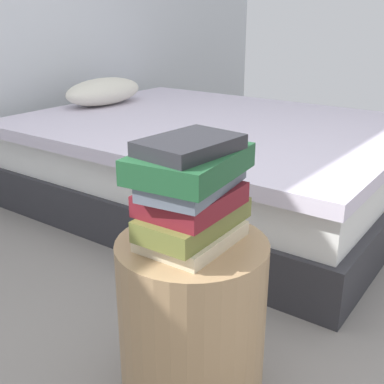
{
  "coord_description": "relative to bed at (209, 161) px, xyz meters",
  "views": [
    {
      "loc": [
        -0.85,
        -0.64,
        1.01
      ],
      "look_at": [
        0.0,
        0.0,
        0.61
      ],
      "focal_mm": 45.14,
      "sensor_mm": 36.0,
      "label": 1
    }
  ],
  "objects": [
    {
      "name": "book_maroon",
      "position": [
        -1.23,
        -0.81,
        0.35
      ],
      "size": [
        0.25,
        0.19,
        0.05
      ],
      "primitive_type": "cube",
      "rotation": [
        0.0,
        0.0,
        0.04
      ],
      "color": "maroon",
      "rests_on": "book_olive"
    },
    {
      "name": "side_table",
      "position": [
        -1.24,
        -0.81,
        0.0
      ],
      "size": [
        0.38,
        0.38,
        0.47
      ],
      "primitive_type": "cylinder",
      "color": "tan",
      "rests_on": "ground_plane"
    },
    {
      "name": "bed",
      "position": [
        0.0,
        0.0,
        0.0
      ],
      "size": [
        1.58,
        2.04,
        0.62
      ],
      "rotation": [
        0.0,
        0.0,
        0.02
      ],
      "color": "#2D2D33",
      "rests_on": "ground_plane"
    },
    {
      "name": "book_slate",
      "position": [
        -1.23,
        -0.81,
        0.4
      ],
      "size": [
        0.3,
        0.2,
        0.04
      ],
      "primitive_type": "cube",
      "rotation": [
        0.0,
        0.0,
        0.15
      ],
      "color": "slate",
      "rests_on": "book_maroon"
    },
    {
      "name": "book_cream",
      "position": [
        -1.23,
        -0.81,
        0.26
      ],
      "size": [
        0.25,
        0.19,
        0.04
      ],
      "primitive_type": "cube",
      "rotation": [
        0.0,
        0.0,
        0.04
      ],
      "color": "beige",
      "rests_on": "side_table"
    },
    {
      "name": "book_charcoal",
      "position": [
        -1.25,
        -0.81,
        0.49
      ],
      "size": [
        0.24,
        0.18,
        0.03
      ],
      "primitive_type": "cube",
      "rotation": [
        0.0,
        0.0,
        -0.07
      ],
      "color": "#28282D",
      "rests_on": "book_forest"
    },
    {
      "name": "book_olive",
      "position": [
        -1.23,
        -0.82,
        0.3
      ],
      "size": [
        0.3,
        0.17,
        0.05
      ],
      "primitive_type": "cube",
      "rotation": [
        0.0,
        0.0,
        0.04
      ],
      "color": "olive",
      "rests_on": "book_cream"
    },
    {
      "name": "book_forest",
      "position": [
        -1.24,
        -0.81,
        0.44
      ],
      "size": [
        0.31,
        0.24,
        0.06
      ],
      "primitive_type": "cube",
      "rotation": [
        0.0,
        0.0,
        0.13
      ],
      "color": "#1E512D",
      "rests_on": "book_slate"
    }
  ]
}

